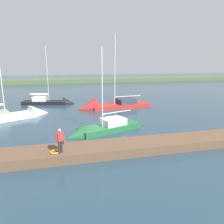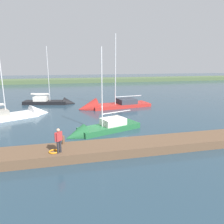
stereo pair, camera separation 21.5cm
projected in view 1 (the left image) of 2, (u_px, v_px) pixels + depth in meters
name	position (u px, v px, depth m)	size (l,w,h in m)	color
ground_plane	(100.00, 129.00, 20.80)	(200.00, 200.00, 0.00)	#263D4C
far_shoreline	(72.00, 82.00, 70.65)	(180.00, 8.00, 2.40)	#4C603D
dock_pier	(114.00, 148.00, 15.17)	(23.52, 2.44, 0.65)	brown
mooring_post_near	(64.00, 140.00, 15.02)	(0.20, 0.20, 0.61)	brown
life_ring_buoy	(55.00, 152.00, 13.67)	(0.66, 0.66, 0.10)	orange
sailboat_far_right	(100.00, 131.00, 19.59)	(7.67, 4.37, 8.71)	#236638
sailboat_near_dock	(52.00, 103.00, 33.14)	(8.29, 3.61, 9.70)	black
sailboat_mid_channel	(105.00, 107.00, 30.24)	(11.03, 4.32, 11.65)	#B22823
sailboat_inner_slip	(17.00, 117.00, 24.90)	(9.36, 6.39, 9.95)	white
person_on_dock	(60.00, 139.00, 13.40)	(0.49, 0.46, 1.65)	#28282D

